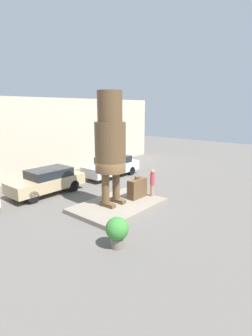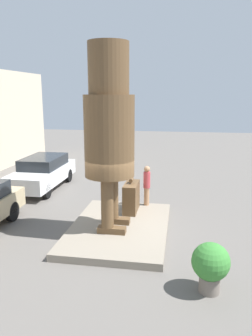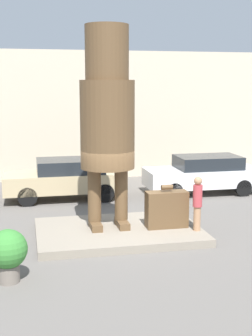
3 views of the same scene
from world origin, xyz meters
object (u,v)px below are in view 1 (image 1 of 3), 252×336
tourist (152,182)px  parked_car_white (112,166)px  planter_pot (117,230)px  giant_suitcase (137,188)px  parked_car_tan (47,181)px  statue_figure (110,140)px

tourist → parked_car_white: size_ratio=0.34×
planter_pot → tourist: bearing=21.2°
tourist → giant_suitcase: bearing=147.0°
parked_car_white → planter_pot: (-7.47, -7.31, -0.12)m
giant_suitcase → parked_car_white: bearing=57.7°
giant_suitcase → parked_car_tan: bearing=116.5°
planter_pot → statue_figure: bearing=46.8°
tourist → planter_pot: tourist is taller
giant_suitcase → planter_pot: bearing=-150.5°
statue_figure → parked_car_white: size_ratio=1.25×
parked_car_white → planter_pot: bearing=44.4°
statue_figure → giant_suitcase: size_ratio=4.54×
parked_car_white → giant_suitcase: bearing=57.7°
planter_pot → giant_suitcase: bearing=29.5°
giant_suitcase → tourist: bearing=-33.0°
tourist → parked_car_tan: tourist is taller
statue_figure → planter_pot: 4.98m
giant_suitcase → parked_car_tan: size_ratio=0.28×
giant_suitcase → statue_figure: bearing=165.2°
tourist → planter_pot: bearing=-158.8°
statue_figure → tourist: statue_figure is taller
statue_figure → parked_car_tan: bearing=100.3°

